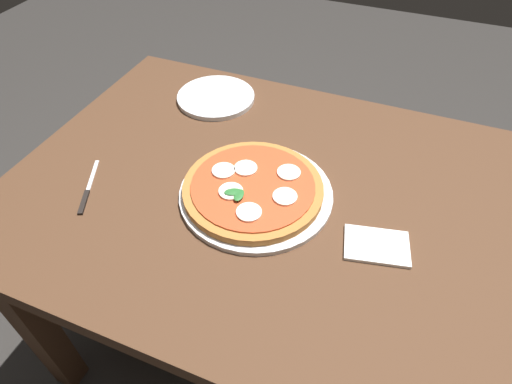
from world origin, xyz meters
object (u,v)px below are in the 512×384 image
object	(u,v)px
serving_tray	(256,193)
knife	(87,193)
dining_table	(289,222)
pizza	(253,188)
plate_white	(216,97)
napkin	(377,246)

from	to	relation	value
serving_tray	knife	bearing A→B (deg)	21.17
dining_table	pizza	bearing A→B (deg)	24.42
plate_white	napkin	size ratio (longest dim) A/B	1.74
dining_table	knife	world-z (taller)	knife
dining_table	knife	size ratio (longest dim) A/B	7.86
dining_table	napkin	world-z (taller)	napkin
dining_table	pizza	distance (m)	0.15
napkin	pizza	bearing A→B (deg)	-8.58
serving_tray	knife	world-z (taller)	serving_tray
dining_table	serving_tray	world-z (taller)	serving_tray
pizza	knife	distance (m)	0.38
napkin	serving_tray	bearing A→B (deg)	-9.31
serving_tray	plate_white	distance (m)	0.41
dining_table	serving_tray	bearing A→B (deg)	24.55
pizza	napkin	size ratio (longest dim) A/B	2.43
plate_white	knife	size ratio (longest dim) A/B	1.35
serving_tray	plate_white	bearing A→B (deg)	-51.62
dining_table	pizza	size ratio (longest dim) A/B	4.17
dining_table	napkin	bearing A→B (deg)	159.21
dining_table	plate_white	bearing A→B (deg)	-41.43
serving_tray	knife	xyz separation A→B (m)	(0.36, 0.14, -0.00)
serving_tray	knife	size ratio (longest dim) A/B	2.07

